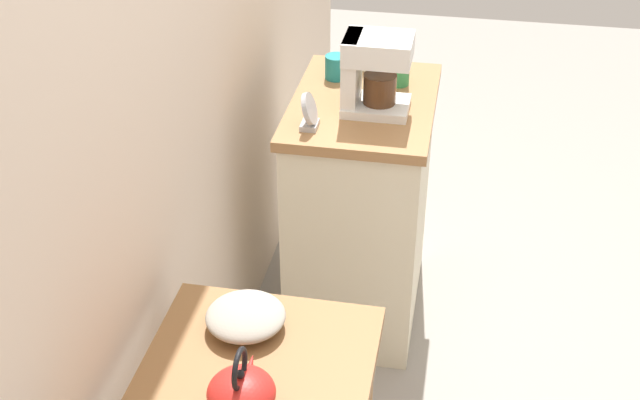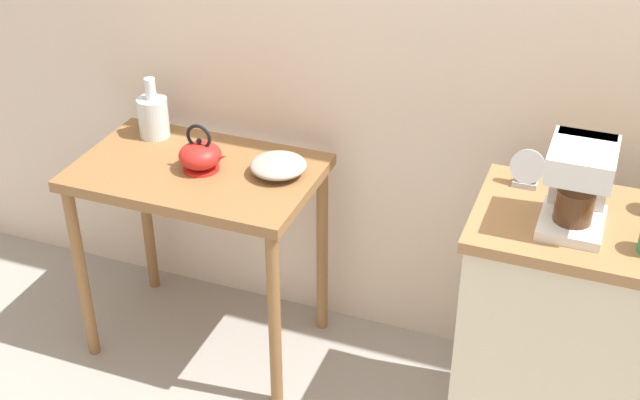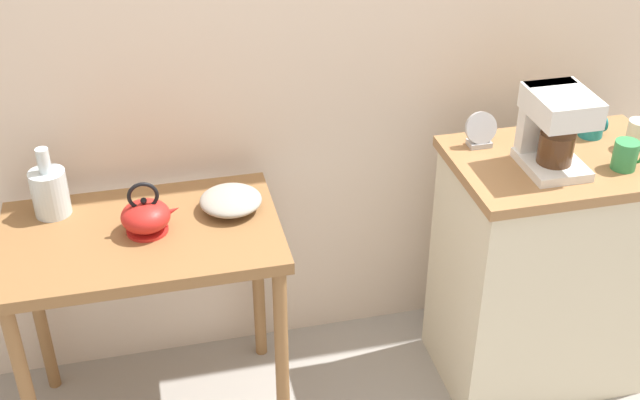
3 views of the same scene
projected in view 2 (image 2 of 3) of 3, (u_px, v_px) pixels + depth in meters
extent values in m
plane|color=gray|center=(383.00, 388.00, 3.21)|extent=(8.00, 8.00, 0.00)
cube|color=olive|center=(197.00, 172.00, 3.06)|extent=(0.86, 0.54, 0.04)
cylinder|color=olive|center=(82.00, 275.00, 3.20)|extent=(0.04, 0.04, 0.74)
cylinder|color=olive|center=(275.00, 322.00, 2.96)|extent=(0.04, 0.04, 0.74)
cylinder|color=olive|center=(146.00, 213.00, 3.57)|extent=(0.04, 0.04, 0.74)
cylinder|color=olive|center=(322.00, 251.00, 3.33)|extent=(0.04, 0.04, 0.74)
cube|color=beige|center=(573.00, 347.00, 2.76)|extent=(0.68, 0.46, 0.87)
cube|color=#9E7044|center=(597.00, 228.00, 2.52)|extent=(0.71, 0.49, 0.04)
cylinder|color=#9E998C|center=(278.00, 173.00, 3.01)|extent=(0.09, 0.09, 0.01)
ellipsoid|color=#9E998C|center=(278.00, 165.00, 3.00)|extent=(0.20, 0.20, 0.05)
cylinder|color=red|center=(201.00, 168.00, 3.04)|extent=(0.13, 0.13, 0.01)
ellipsoid|color=red|center=(200.00, 155.00, 3.02)|extent=(0.15, 0.15, 0.09)
cone|color=red|center=(219.00, 158.00, 2.99)|extent=(0.08, 0.03, 0.05)
sphere|color=black|center=(199.00, 141.00, 2.99)|extent=(0.02, 0.02, 0.02)
torus|color=black|center=(199.00, 137.00, 2.98)|extent=(0.10, 0.01, 0.10)
cylinder|color=silver|center=(153.00, 117.00, 3.23)|extent=(0.11, 0.11, 0.15)
cylinder|color=silver|center=(150.00, 89.00, 3.17)|extent=(0.04, 0.04, 0.08)
cube|color=white|center=(571.00, 223.00, 2.49)|extent=(0.18, 0.22, 0.03)
cube|color=white|center=(581.00, 174.00, 2.49)|extent=(0.16, 0.05, 0.26)
cube|color=white|center=(583.00, 160.00, 2.38)|extent=(0.18, 0.22, 0.08)
cylinder|color=#4C2D19|center=(574.00, 205.00, 2.44)|extent=(0.11, 0.11, 0.10)
cube|color=#B2B5BA|center=(525.00, 183.00, 2.69)|extent=(0.08, 0.05, 0.02)
cylinder|color=#B2B5BA|center=(528.00, 166.00, 2.66)|extent=(0.11, 0.05, 0.11)
cylinder|color=black|center=(528.00, 167.00, 2.66)|extent=(0.09, 0.04, 0.09)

